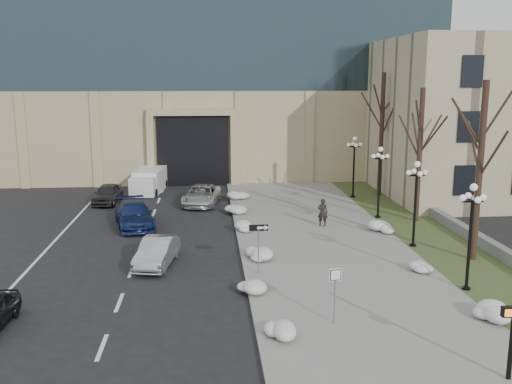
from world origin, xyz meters
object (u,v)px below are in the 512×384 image
pedestrian (323,212)px  one_way_sign (262,234)px  car_d (202,195)px  lamppost_d (354,159)px  keep_sign (335,284)px  traffic_signal (512,326)px  car_e (108,194)px  lamppost_c (380,173)px  car_c (134,215)px  box_truck (149,181)px  lamppost_a (471,223)px  lamppost_b (416,192)px  car_b (157,252)px

pedestrian → one_way_sign: (-4.55, -8.35, 1.06)m
car_d → lamppost_d: size_ratio=1.06×
car_d → lamppost_d: bearing=14.9°
keep_sign → traffic_signal: traffic_signal is taller
traffic_signal → one_way_sign: bearing=123.5°
car_e → lamppost_c: (18.46, -6.41, 2.36)m
one_way_sign → car_c: bearing=125.8°
car_c → pedestrian: size_ratio=3.03×
one_way_sign → pedestrian: bearing=61.1°
box_truck → lamppost_a: (15.81, -23.52, 2.19)m
car_c → lamppost_d: (15.67, 7.11, 2.32)m
car_e → lamppost_c: size_ratio=0.88×
car_e → pedestrian: pedestrian is taller
lamppost_a → lamppost_b: (0.00, 6.50, 0.00)m
car_e → pedestrian: bearing=-26.1°
traffic_signal → lamppost_c: size_ratio=0.77×
car_d → lamppost_c: size_ratio=1.06×
pedestrian → box_truck: bearing=-28.6°
car_e → lamppost_b: size_ratio=0.88×
pedestrian → lamppost_b: lamppost_b is taller
box_truck → traffic_signal: size_ratio=1.62×
keep_sign → lamppost_a: lamppost_a is taller
lamppost_b → car_b: bearing=-172.4°
car_b → lamppost_c: lamppost_c is taller
car_e → traffic_signal: 31.39m
car_b → one_way_sign: (4.99, -1.97, 1.36)m
car_b → car_e: car_e is taller
pedestrian → lamppost_b: 6.47m
pedestrian → car_c: bearing=11.6°
lamppost_b → traffic_signal: bearing=-98.7°
lamppost_d → traffic_signal: bearing=-94.5°
box_truck → one_way_sign: 22.04m
lamppost_b → pedestrian: bearing=131.8°
car_c → lamppost_d: 17.37m
lamppost_a → lamppost_b: bearing=90.0°
car_e → traffic_signal: size_ratio=1.14×
pedestrian → lamppost_c: (4.08, 1.93, 2.10)m
car_b → lamppost_a: bearing=-8.9°
car_c → pedestrian: pedestrian is taller
car_e → lamppost_d: 18.61m
one_way_sign → traffic_signal: (6.52, -10.09, -0.22)m
car_b → car_d: car_d is taller
one_way_sign → traffic_signal: 12.02m
car_c → keep_sign: size_ratio=2.31×
car_b → car_e: (-4.83, 14.72, 0.03)m
pedestrian → traffic_signal: traffic_signal is taller
lamppost_a → keep_sign: bearing=-155.3°
lamppost_c → lamppost_b: bearing=-90.0°
car_d → keep_sign: (5.07, -21.30, 0.95)m
lamppost_b → lamppost_c: bearing=90.0°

